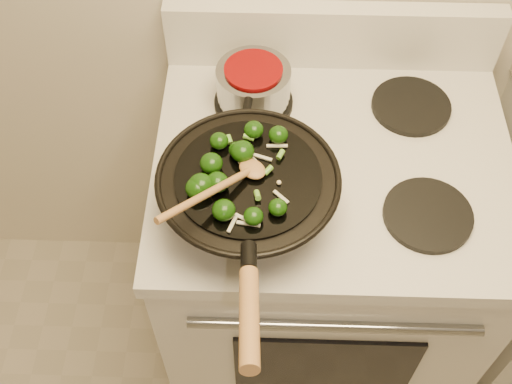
{
  "coord_description": "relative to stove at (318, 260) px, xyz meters",
  "views": [
    {
      "loc": [
        -0.33,
        0.29,
        1.99
      ],
      "look_at": [
        -0.35,
        1.0,
        1.01
      ],
      "focal_mm": 45.0,
      "sensor_mm": 36.0,
      "label": 1
    }
  ],
  "objects": [
    {
      "name": "stove",
      "position": [
        0.0,
        0.0,
        0.0
      ],
      "size": [
        0.78,
        0.67,
        1.08
      ],
      "color": "silver",
      "rests_on": "ground"
    },
    {
      "name": "wok",
      "position": [
        -0.18,
        -0.16,
        0.52
      ],
      "size": [
        0.35,
        0.59,
        0.2
      ],
      "color": "black",
      "rests_on": "stove"
    },
    {
      "name": "stirfry",
      "position": [
        -0.21,
        -0.16,
        0.59
      ],
      "size": [
        0.19,
        0.25,
        0.04
      ],
      "color": "#123808",
      "rests_on": "wok"
    },
    {
      "name": "wooden_spoon",
      "position": [
        -0.22,
        -0.19,
        0.6
      ],
      "size": [
        0.19,
        0.21,
        0.08
      ],
      "color": "#A57341",
      "rests_on": "wok"
    },
    {
      "name": "saucepan",
      "position": [
        -0.18,
        0.15,
        0.51
      ],
      "size": [
        0.17,
        0.27,
        0.1
      ],
      "color": "gray",
      "rests_on": "stove"
    }
  ]
}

